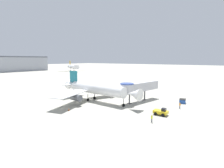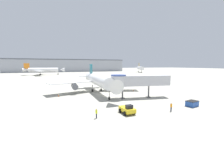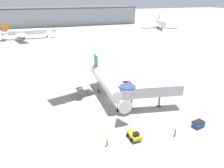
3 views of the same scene
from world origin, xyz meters
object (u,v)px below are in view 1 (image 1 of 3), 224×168
at_px(jet_bridge, 138,87).
at_px(ground_crew_marshaller, 152,118).
at_px(traffic_cone_starboard_wing, 120,95).
at_px(traffic_cone_port_wing, 69,109).
at_px(background_jet_gold_tail, 73,67).
at_px(main_airplane, 95,89).
at_px(service_container_blue, 183,101).
at_px(pushback_tug_yellow, 161,112).
at_px(ground_crew_wing_walker, 180,105).

bearing_deg(jet_bridge, ground_crew_marshaller, -130.78).
bearing_deg(traffic_cone_starboard_wing, traffic_cone_port_wing, -178.96).
bearing_deg(background_jet_gold_tail, main_airplane, -104.51).
height_order(jet_bridge, ground_crew_marshaller, jet_bridge).
relative_size(service_container_blue, traffic_cone_starboard_wing, 4.52).
height_order(traffic_cone_port_wing, ground_crew_marshaller, ground_crew_marshaller).
relative_size(main_airplane, ground_crew_marshaller, 18.68).
bearing_deg(pushback_tug_yellow, traffic_cone_port_wing, 116.48).
relative_size(service_container_blue, ground_crew_wing_walker, 1.73).
bearing_deg(pushback_tug_yellow, ground_crew_marshaller, -179.10).
distance_m(ground_crew_marshaller, background_jet_gold_tail, 171.11).
xyz_separation_m(main_airplane, jet_bridge, (7.53, -11.49, 0.79)).
relative_size(ground_crew_wing_walker, background_jet_gold_tail, 0.05).
bearing_deg(pushback_tug_yellow, main_airplane, 85.19).
height_order(jet_bridge, pushback_tug_yellow, jet_bridge).
distance_m(main_airplane, background_jet_gold_tail, 148.18).
bearing_deg(service_container_blue, traffic_cone_starboard_wing, 95.74).
bearing_deg(jet_bridge, pushback_tug_yellow, -116.39).
height_order(main_airplane, jet_bridge, main_airplane).
distance_m(traffic_cone_port_wing, ground_crew_marshaller, 21.90).
height_order(main_airplane, pushback_tug_yellow, main_airplane).
bearing_deg(ground_crew_wing_walker, jet_bridge, -178.44).
xyz_separation_m(pushback_tug_yellow, ground_crew_wing_walker, (8.59, -2.01, 0.19)).
distance_m(traffic_cone_port_wing, ground_crew_wing_walker, 30.44).
xyz_separation_m(jet_bridge, background_jet_gold_tail, (82.33, 129.30, 0.39)).
xyz_separation_m(traffic_cone_starboard_wing, traffic_cone_port_wing, (-24.85, -0.45, 0.08)).
xyz_separation_m(traffic_cone_starboard_wing, background_jet_gold_tail, (77.48, 119.27, 4.87)).
xyz_separation_m(service_container_blue, background_jet_gold_tail, (75.26, 141.40, 4.56)).
xyz_separation_m(service_container_blue, traffic_cone_port_wing, (-27.07, 21.68, -0.23)).
xyz_separation_m(jet_bridge, ground_crew_marshaller, (-14.61, -11.64, -3.81)).
distance_m(jet_bridge, traffic_cone_port_wing, 22.60).
distance_m(pushback_tug_yellow, ground_crew_wing_walker, 8.82).
bearing_deg(jet_bridge, main_airplane, 133.90).
relative_size(main_airplane, jet_bridge, 1.92).
relative_size(main_airplane, ground_crew_wing_walker, 18.44).
bearing_deg(background_jet_gold_tail, pushback_tug_yellow, -100.05).
bearing_deg(service_container_blue, pushback_tug_yellow, 177.11).
relative_size(pushback_tug_yellow, service_container_blue, 1.16).
height_order(pushback_tug_yellow, background_jet_gold_tail, background_jet_gold_tail).
xyz_separation_m(traffic_cone_port_wing, background_jet_gold_tail, (102.33, 119.72, 4.79)).
height_order(jet_bridge, service_container_blue, jet_bridge).
relative_size(service_container_blue, ground_crew_marshaller, 1.75).
distance_m(main_airplane, pushback_tug_yellow, 23.04).
relative_size(jet_bridge, ground_crew_marshaller, 9.75).
xyz_separation_m(pushback_tug_yellow, ground_crew_marshaller, (-6.07, -0.34, 0.18)).
height_order(service_container_blue, traffic_cone_port_wing, service_container_blue).
bearing_deg(jet_bridge, service_container_blue, -48.98).
bearing_deg(ground_crew_marshaller, pushback_tug_yellow, 78.11).
xyz_separation_m(ground_crew_wing_walker, background_jet_gold_tail, (82.28, 142.62, 4.19)).
height_order(pushback_tug_yellow, ground_crew_marshaller, pushback_tug_yellow).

